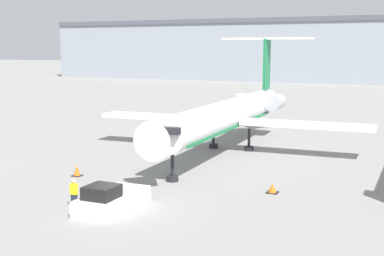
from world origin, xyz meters
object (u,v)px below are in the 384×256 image
airplane_main (229,113)px  traffic_cone_left (77,171)px  worker_near_tug (74,193)px  pushback_tug (112,200)px  traffic_cone_right (272,188)px

airplane_main → traffic_cone_left: bearing=-116.4°
worker_near_tug → airplane_main: bearing=83.9°
pushback_tug → worker_near_tug: bearing=-166.2°
pushback_tug → traffic_cone_right: pushback_tug is taller
traffic_cone_left → airplane_main: bearing=63.6°
pushback_tug → traffic_cone_left: (-6.56, 5.83, -0.22)m
pushback_tug → traffic_cone_left: bearing=138.4°
pushback_tug → traffic_cone_right: 10.11m
airplane_main → worker_near_tug: bearing=-96.1°
traffic_cone_right → traffic_cone_left: bearing=-174.7°
airplane_main → pushback_tug: (0.04, -18.97, -2.72)m
traffic_cone_right → pushback_tug: bearing=-135.4°
traffic_cone_left → traffic_cone_right: (13.76, 1.28, -0.08)m
pushback_tug → airplane_main: bearing=90.1°
airplane_main → traffic_cone_right: bearing=-58.6°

